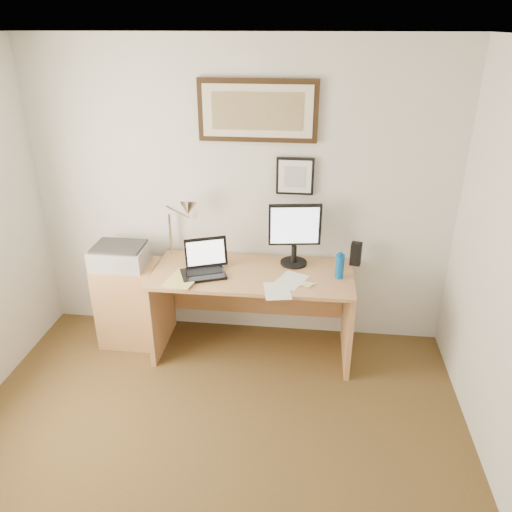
# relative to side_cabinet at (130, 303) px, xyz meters

# --- Properties ---
(ceiling) EXTENTS (4.00, 4.00, 0.00)m
(ceiling) POSITION_rel_side_cabinet_xyz_m (0.92, -1.68, 2.13)
(ceiling) COLOR silver
(ceiling) RESTS_ON ground
(wall_back) EXTENTS (3.50, 0.02, 2.50)m
(wall_back) POSITION_rel_side_cabinet_xyz_m (0.92, 0.32, 0.89)
(wall_back) COLOR silver
(wall_back) RESTS_ON ground
(side_cabinet) EXTENTS (0.50, 0.40, 0.73)m
(side_cabinet) POSITION_rel_side_cabinet_xyz_m (0.00, 0.00, 0.00)
(side_cabinet) COLOR #B07A4A
(side_cabinet) RESTS_ON floor
(water_bottle) EXTENTS (0.07, 0.07, 0.19)m
(water_bottle) POSITION_rel_side_cabinet_xyz_m (1.75, -0.06, 0.48)
(water_bottle) COLOR #0B4F9A
(water_bottle) RESTS_ON desk
(bottle_cap) EXTENTS (0.04, 0.04, 0.02)m
(bottle_cap) POSITION_rel_side_cabinet_xyz_m (1.75, -0.06, 0.59)
(bottle_cap) COLOR #0B4F9A
(bottle_cap) RESTS_ON water_bottle
(speaker) EXTENTS (0.10, 0.09, 0.19)m
(speaker) POSITION_rel_side_cabinet_xyz_m (1.89, 0.19, 0.48)
(speaker) COLOR black
(speaker) RESTS_ON desk
(paper_sheet_a) EXTENTS (0.24, 0.30, 0.00)m
(paper_sheet_a) POSITION_rel_side_cabinet_xyz_m (1.29, -0.33, 0.39)
(paper_sheet_a) COLOR white
(paper_sheet_a) RESTS_ON desk
(paper_sheet_b) EXTENTS (0.29, 0.33, 0.00)m
(paper_sheet_b) POSITION_rel_side_cabinet_xyz_m (1.38, -0.16, 0.39)
(paper_sheet_b) COLOR white
(paper_sheet_b) RESTS_ON desk
(sticky_pad) EXTENTS (0.10, 0.10, 0.01)m
(sticky_pad) POSITION_rel_side_cabinet_xyz_m (1.51, -0.22, 0.39)
(sticky_pad) COLOR #FFE278
(sticky_pad) RESTS_ON desk
(marker_pen) EXTENTS (0.14, 0.06, 0.02)m
(marker_pen) POSITION_rel_side_cabinet_xyz_m (1.51, -0.22, 0.39)
(marker_pen) COLOR white
(marker_pen) RESTS_ON desk
(book) EXTENTS (0.27, 0.33, 0.02)m
(book) POSITION_rel_side_cabinet_xyz_m (0.45, -0.23, 0.40)
(book) COLOR #D9CF66
(book) RESTS_ON desk
(desk) EXTENTS (1.60, 0.70, 0.75)m
(desk) POSITION_rel_side_cabinet_xyz_m (1.07, 0.04, 0.15)
(desk) COLOR #B07A4A
(desk) RESTS_ON floor
(laptop) EXTENTS (0.40, 0.41, 0.26)m
(laptop) POSITION_rel_side_cabinet_xyz_m (0.69, -0.10, 0.44)
(laptop) COLOR black
(laptop) RESTS_ON desk
(lcd_monitor) EXTENTS (0.42, 0.22, 0.52)m
(lcd_monitor) POSITION_rel_side_cabinet_xyz_m (1.39, 0.13, 0.68)
(lcd_monitor) COLOR black
(lcd_monitor) RESTS_ON desk
(printer) EXTENTS (0.44, 0.34, 0.18)m
(printer) POSITION_rel_side_cabinet_xyz_m (-0.04, -0.00, 0.45)
(printer) COLOR #A1A1A4
(printer) RESTS_ON side_cabinet
(desk_lamp) EXTENTS (0.29, 0.27, 0.53)m
(desk_lamp) POSITION_rel_side_cabinet_xyz_m (0.51, 0.13, 0.82)
(desk_lamp) COLOR silver
(desk_lamp) RESTS_ON desk
(picture_large) EXTENTS (0.92, 0.04, 0.47)m
(picture_large) POSITION_rel_side_cabinet_xyz_m (1.07, 0.29, 1.59)
(picture_large) COLOR black
(picture_large) RESTS_ON wall_back
(picture_small) EXTENTS (0.30, 0.03, 0.30)m
(picture_small) POSITION_rel_side_cabinet_xyz_m (1.37, 0.29, 1.09)
(picture_small) COLOR black
(picture_small) RESTS_ON wall_back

